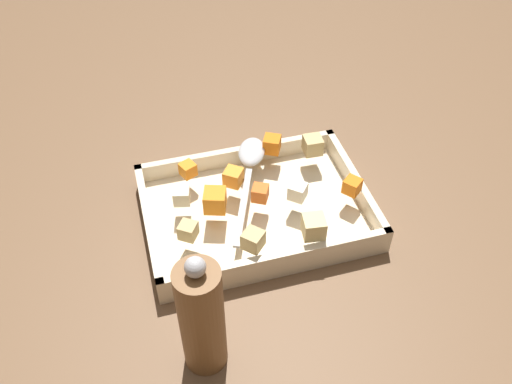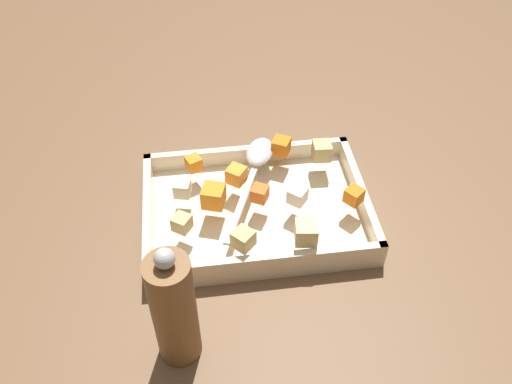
% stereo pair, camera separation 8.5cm
% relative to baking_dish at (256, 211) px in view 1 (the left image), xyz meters
% --- Properties ---
extents(ground_plane, '(4.00, 4.00, 0.00)m').
position_rel_baking_dish_xyz_m(ground_plane, '(0.01, 0.00, -0.01)').
color(ground_plane, brown).
extents(baking_dish, '(0.35, 0.25, 0.05)m').
position_rel_baking_dish_xyz_m(baking_dish, '(0.00, 0.00, 0.00)').
color(baking_dish, beige).
rests_on(baking_dish, ground_plane).
extents(carrot_chunk_mid_left, '(0.03, 0.03, 0.02)m').
position_rel_baking_dish_xyz_m(carrot_chunk_mid_left, '(0.00, -0.01, 0.05)').
color(carrot_chunk_mid_left, orange).
rests_on(carrot_chunk_mid_left, baking_dish).
extents(carrot_chunk_front_center, '(0.03, 0.03, 0.02)m').
position_rel_baking_dish_xyz_m(carrot_chunk_front_center, '(-0.09, 0.08, 0.04)').
color(carrot_chunk_front_center, orange).
rests_on(carrot_chunk_front_center, baking_dish).
extents(carrot_chunk_near_spoon, '(0.04, 0.04, 0.03)m').
position_rel_baking_dish_xyz_m(carrot_chunk_near_spoon, '(0.06, 0.10, 0.05)').
color(carrot_chunk_near_spoon, orange).
rests_on(carrot_chunk_near_spoon, baking_dish).
extents(carrot_chunk_center, '(0.03, 0.03, 0.02)m').
position_rel_baking_dish_xyz_m(carrot_chunk_center, '(0.15, -0.03, 0.05)').
color(carrot_chunk_center, orange).
rests_on(carrot_chunk_center, baking_dish).
extents(carrot_chunk_corner_sw, '(0.04, 0.04, 0.03)m').
position_rel_baking_dish_xyz_m(carrot_chunk_corner_sw, '(-0.07, -0.01, 0.05)').
color(carrot_chunk_corner_sw, orange).
rests_on(carrot_chunk_corner_sw, baking_dish).
extents(carrot_chunk_heap_top, '(0.04, 0.04, 0.03)m').
position_rel_baking_dish_xyz_m(carrot_chunk_heap_top, '(-0.03, 0.04, 0.05)').
color(carrot_chunk_heap_top, orange).
rests_on(carrot_chunk_heap_top, baking_dish).
extents(potato_chunk_heap_side, '(0.03, 0.03, 0.02)m').
position_rel_baking_dish_xyz_m(potato_chunk_heap_side, '(-0.11, 0.02, 0.05)').
color(potato_chunk_heap_side, beige).
rests_on(potato_chunk_heap_side, baking_dish).
extents(potato_chunk_under_handle, '(0.03, 0.03, 0.03)m').
position_rel_baking_dish_xyz_m(potato_chunk_under_handle, '(0.12, 0.08, 0.05)').
color(potato_chunk_under_handle, tan).
rests_on(potato_chunk_under_handle, baking_dish).
extents(potato_chunk_back_center, '(0.03, 0.03, 0.02)m').
position_rel_baking_dish_xyz_m(potato_chunk_back_center, '(-0.12, -0.05, 0.05)').
color(potato_chunk_back_center, tan).
rests_on(potato_chunk_back_center, baking_dish).
extents(potato_chunk_corner_se, '(0.04, 0.04, 0.03)m').
position_rel_baking_dish_xyz_m(potato_chunk_corner_se, '(0.06, -0.10, 0.05)').
color(potato_chunk_corner_se, '#E0CC89').
rests_on(potato_chunk_corner_se, baking_dish).
extents(potato_chunk_corner_ne, '(0.04, 0.04, 0.03)m').
position_rel_baking_dish_xyz_m(potato_chunk_corner_ne, '(-0.03, -0.09, 0.05)').
color(potato_chunk_corner_ne, tan).
rests_on(potato_chunk_corner_ne, baking_dish).
extents(parsnip_chunk_far_left, '(0.04, 0.04, 0.03)m').
position_rel_baking_dish_xyz_m(parsnip_chunk_far_left, '(0.06, -0.02, 0.05)').
color(parsnip_chunk_far_left, silver).
rests_on(parsnip_chunk_far_left, baking_dish).
extents(serving_spoon, '(0.11, 0.23, 0.02)m').
position_rel_baking_dish_xyz_m(serving_spoon, '(0.01, 0.08, 0.04)').
color(serving_spoon, silver).
rests_on(serving_spoon, baking_dish).
extents(pepper_mill, '(0.06, 0.06, 0.20)m').
position_rel_baking_dish_xyz_m(pepper_mill, '(-0.13, -0.22, 0.08)').
color(pepper_mill, brown).
rests_on(pepper_mill, ground_plane).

